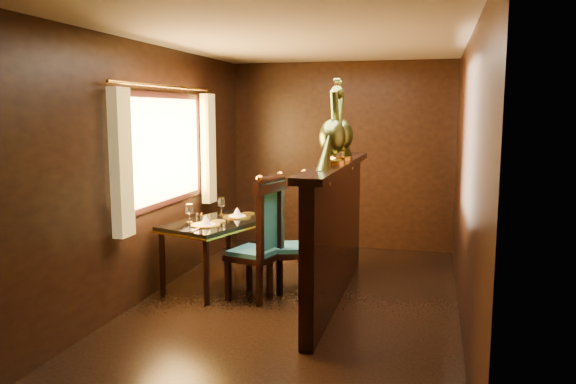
# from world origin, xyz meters

# --- Properties ---
(ground) EXTENTS (5.00, 5.00, 0.00)m
(ground) POSITION_xyz_m (0.00, 0.00, 0.00)
(ground) COLOR black
(ground) RESTS_ON ground
(room_shell) EXTENTS (3.04, 5.04, 2.52)m
(room_shell) POSITION_xyz_m (-0.09, 0.02, 1.58)
(room_shell) COLOR black
(room_shell) RESTS_ON ground
(partition) EXTENTS (0.26, 2.70, 1.36)m
(partition) POSITION_xyz_m (0.32, 0.30, 0.71)
(partition) COLOR black
(partition) RESTS_ON ground
(dining_table) EXTENTS (1.06, 1.36, 0.90)m
(dining_table) POSITION_xyz_m (-0.95, 0.42, 0.64)
(dining_table) COLOR black
(dining_table) RESTS_ON ground
(chair_left) EXTENTS (0.56, 0.58, 1.26)m
(chair_left) POSITION_xyz_m (-0.35, 0.10, 0.66)
(chair_left) COLOR black
(chair_left) RESTS_ON ground
(chair_right) EXTENTS (0.58, 0.59, 1.25)m
(chair_right) POSITION_xyz_m (-0.08, 0.44, 0.65)
(chair_right) COLOR black
(chair_right) RESTS_ON ground
(peacock_left) EXTENTS (0.25, 0.67, 0.79)m
(peacock_left) POSITION_xyz_m (0.33, 0.06, 1.76)
(peacock_left) COLOR #1A4F33
(peacock_left) RESTS_ON partition
(peacock_right) EXTENTS (0.24, 0.65, 0.78)m
(peacock_right) POSITION_xyz_m (0.33, 0.54, 1.75)
(peacock_right) COLOR #1A4F33
(peacock_right) RESTS_ON partition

